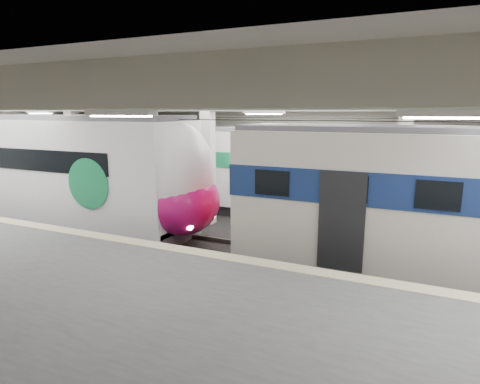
% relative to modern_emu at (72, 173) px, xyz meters
% --- Properties ---
extents(station_hall, '(36.00, 24.00, 5.75)m').
position_rel_modern_emu_xyz_m(station_hall, '(8.03, -1.74, 0.87)').
color(station_hall, black).
rests_on(station_hall, ground).
extents(modern_emu, '(15.20, 3.13, 4.83)m').
position_rel_modern_emu_xyz_m(modern_emu, '(0.00, 0.00, 0.00)').
color(modern_emu, white).
rests_on(modern_emu, ground).
extents(older_rer, '(13.91, 3.07, 4.57)m').
position_rel_modern_emu_xyz_m(older_rer, '(15.15, 0.00, 0.02)').
color(older_rer, beige).
rests_on(older_rer, ground).
extents(far_train, '(13.16, 2.76, 4.23)m').
position_rel_modern_emu_xyz_m(far_train, '(0.03, 5.50, -0.19)').
color(far_train, white).
rests_on(far_train, ground).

